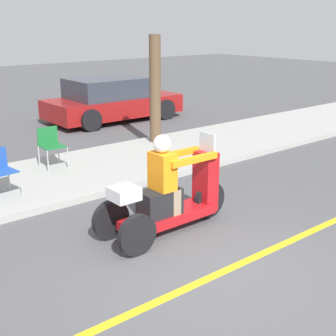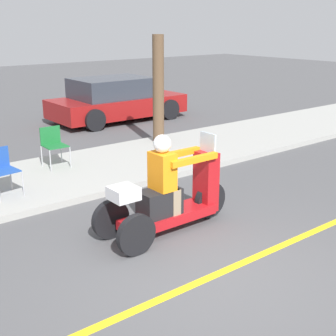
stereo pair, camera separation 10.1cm
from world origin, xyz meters
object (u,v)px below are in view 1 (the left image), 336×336
parked_car_lot_left (111,100)px  motorcycle_trike (169,197)px  folding_chair_curbside (50,143)px  tree_trunk (155,90)px

parked_car_lot_left → motorcycle_trike: bearing=-116.9°
motorcycle_trike → folding_chair_curbside: motorcycle_trike is taller
motorcycle_trike → tree_trunk: size_ratio=0.86×
motorcycle_trike → tree_trunk: bearing=54.6°
parked_car_lot_left → tree_trunk: 3.63m
folding_chair_curbside → parked_car_lot_left: parked_car_lot_left is taller
motorcycle_trike → folding_chair_curbside: bearing=90.9°
folding_chair_curbside → tree_trunk: (2.99, 0.32, 0.80)m
motorcycle_trike → folding_chair_curbside: size_ratio=2.73×
folding_chair_curbside → parked_car_lot_left: (3.88, 3.75, 0.02)m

